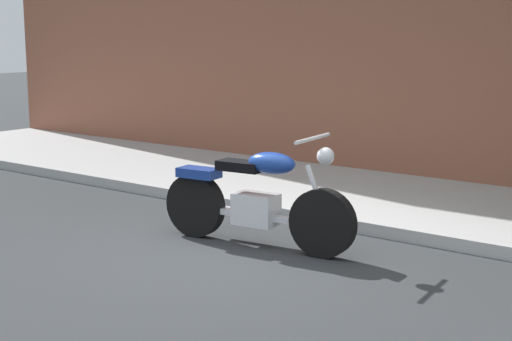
% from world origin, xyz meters
% --- Properties ---
extents(ground_plane, '(60.00, 60.00, 0.00)m').
position_xyz_m(ground_plane, '(0.00, 0.00, 0.00)').
color(ground_plane, '#303335').
extents(sidewalk, '(18.30, 2.83, 0.14)m').
position_xyz_m(sidewalk, '(0.00, 2.87, 0.07)').
color(sidewalk, '#A8A8A8').
rests_on(sidewalk, ground).
extents(motorcycle, '(2.18, 0.70, 1.18)m').
position_xyz_m(motorcycle, '(-0.19, 0.41, 0.47)').
color(motorcycle, black).
rests_on(motorcycle, ground).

